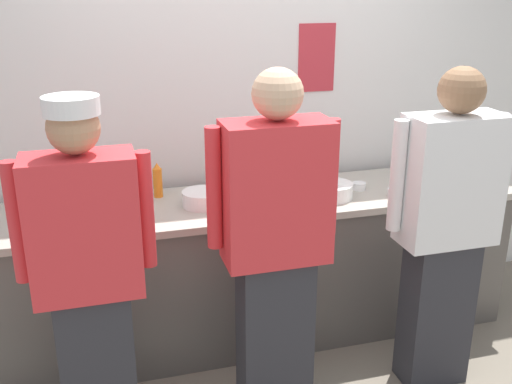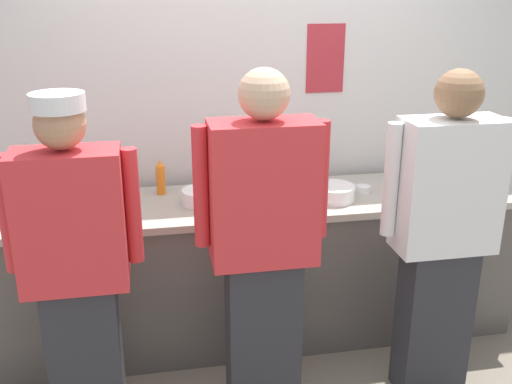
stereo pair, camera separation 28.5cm
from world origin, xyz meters
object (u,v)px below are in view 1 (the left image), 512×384
object	(u,v)px
plate_stack_front	(202,198)
mixing_bowl_steel	(263,193)
squeeze_bottle_primary	(158,181)
ramekin_red_sauce	(445,185)
ramekin_green_sauce	(396,192)
deli_cup	(435,164)
sheet_tray	(90,213)
plate_stack_rear	(331,190)
ramekin_orange_sauce	(359,186)
chef_center	(276,243)
chef_far_right	(446,227)
chef_near_left	(89,273)

from	to	relation	value
plate_stack_front	mixing_bowl_steel	distance (m)	0.34
squeeze_bottle_primary	ramekin_red_sauce	distance (m)	1.70
plate_stack_front	squeeze_bottle_primary	distance (m)	0.31
ramekin_green_sauce	deli_cup	xyz separation A→B (m)	(0.46, 0.34, 0.03)
mixing_bowl_steel	plate_stack_front	bearing A→B (deg)	173.57
sheet_tray	squeeze_bottle_primary	world-z (taller)	squeeze_bottle_primary
plate_stack_rear	ramekin_red_sauce	bearing A→B (deg)	-2.86
squeeze_bottle_primary	mixing_bowl_steel	bearing A→B (deg)	-24.10
squeeze_bottle_primary	plate_stack_rear	bearing A→B (deg)	-16.44
ramekin_orange_sauce	plate_stack_rear	bearing A→B (deg)	-159.33
ramekin_red_sauce	chef_center	bearing A→B (deg)	-156.42
ramekin_green_sauce	ramekin_red_sauce	size ratio (longest dim) A/B	1.01
mixing_bowl_steel	chef_far_right	bearing A→B (deg)	-38.80
squeeze_bottle_primary	ramekin_green_sauce	bearing A→B (deg)	-15.48
chef_far_right	plate_stack_rear	xyz separation A→B (m)	(-0.37, 0.59, 0.03)
chef_center	chef_far_right	xyz separation A→B (m)	(0.89, -0.01, -0.01)
sheet_tray	ramekin_red_sauce	distance (m)	2.06
chef_center	sheet_tray	xyz separation A→B (m)	(-0.82, 0.66, -0.02)
ramekin_orange_sauce	ramekin_green_sauce	xyz separation A→B (m)	(0.15, -0.16, 0.00)
sheet_tray	squeeze_bottle_primary	bearing A→B (deg)	26.76
ramekin_orange_sauce	deli_cup	size ratio (longest dim) A/B	0.75
chef_far_right	squeeze_bottle_primary	world-z (taller)	chef_far_right
plate_stack_front	ramekin_red_sauce	distance (m)	1.46
sheet_tray	ramekin_green_sauce	world-z (taller)	ramekin_green_sauce
plate_stack_rear	mixing_bowl_steel	distance (m)	0.40
deli_cup	ramekin_orange_sauce	bearing A→B (deg)	-163.83
ramekin_green_sauce	chef_center	bearing A→B (deg)	-150.89
plate_stack_rear	ramekin_orange_sauce	bearing A→B (deg)	20.67
chef_near_left	deli_cup	world-z (taller)	chef_near_left
mixing_bowl_steel	squeeze_bottle_primary	world-z (taller)	squeeze_bottle_primary
mixing_bowl_steel	sheet_tray	bearing A→B (deg)	176.64
plate_stack_front	ramekin_orange_sauce	bearing A→B (deg)	0.63
sheet_tray	ramekin_red_sauce	world-z (taller)	ramekin_red_sauce
squeeze_bottle_primary	ramekin_orange_sauce	bearing A→B (deg)	-9.75
chef_near_left	deli_cup	xyz separation A→B (m)	(2.19, 0.83, 0.06)
plate_stack_rear	ramekin_green_sauce	distance (m)	0.38
chef_far_right	ramekin_red_sauce	bearing A→B (deg)	57.89
plate_stack_rear	mixing_bowl_steel	bearing A→B (deg)	175.38
mixing_bowl_steel	deli_cup	xyz separation A→B (m)	(1.22, 0.23, -0.00)
chef_far_right	deli_cup	size ratio (longest dim) A/B	15.55
chef_far_right	chef_center	bearing A→B (deg)	179.26
ramekin_red_sauce	deli_cup	xyz separation A→B (m)	(0.11, 0.30, 0.03)
plate_stack_rear	ramekin_green_sauce	xyz separation A→B (m)	(0.37, -0.08, -0.02)
chef_center	plate_stack_rear	size ratio (longest dim) A/B	6.89
squeeze_bottle_primary	ramekin_red_sauce	size ratio (longest dim) A/B	2.12
chef_far_right	plate_stack_rear	bearing A→B (deg)	122.53
chef_near_left	plate_stack_front	xyz separation A→B (m)	(0.62, 0.64, 0.05)
mixing_bowl_steel	ramekin_green_sauce	distance (m)	0.77
chef_center	ramekin_orange_sauce	world-z (taller)	chef_center
ramekin_orange_sauce	ramekin_green_sauce	distance (m)	0.22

